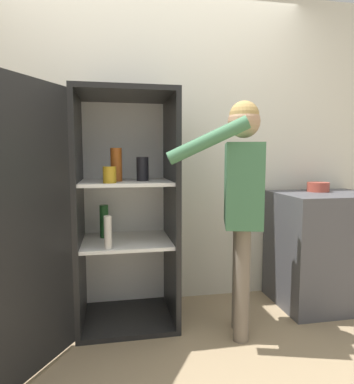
% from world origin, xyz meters
% --- Properties ---
extents(ground_plane, '(12.00, 12.00, 0.00)m').
position_xyz_m(ground_plane, '(0.00, 0.00, 0.00)').
color(ground_plane, tan).
extents(wall_back, '(7.00, 0.06, 2.55)m').
position_xyz_m(wall_back, '(0.00, 0.98, 1.27)').
color(wall_back, silver).
rests_on(wall_back, ground_plane).
extents(refrigerator, '(1.10, 1.22, 1.67)m').
position_xyz_m(refrigerator, '(-0.36, 0.53, 0.84)').
color(refrigerator, black).
rests_on(refrigerator, ground_plane).
extents(person, '(0.70, 0.52, 1.58)m').
position_xyz_m(person, '(0.52, 0.28, 1.00)').
color(person, '#726656').
rests_on(person, ground_plane).
extents(counter, '(0.80, 0.62, 0.92)m').
position_xyz_m(counter, '(1.39, 0.62, 0.46)').
color(counter, '#4C4C51').
rests_on(counter, ground_plane).
extents(bowl, '(0.18, 0.18, 0.08)m').
position_xyz_m(bowl, '(1.38, 0.74, 0.96)').
color(bowl, '#B24738').
rests_on(bowl, counter).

